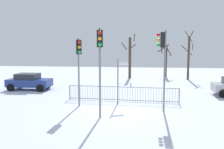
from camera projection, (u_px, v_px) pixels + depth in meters
name	position (u px, v px, depth m)	size (l,w,h in m)	color
ground_plane	(119.00, 111.00, 14.57)	(60.00, 60.00, 0.00)	silver
traffic_light_foreground_left	(100.00, 53.00, 12.72)	(0.35, 0.56, 4.86)	slate
traffic_light_foreground_right	(79.00, 57.00, 15.36)	(0.40, 0.53, 4.41)	slate
traffic_light_rear_left	(163.00, 53.00, 14.20)	(0.57, 0.33, 4.83)	slate
direction_sign_post	(119.00, 79.00, 16.35)	(0.75, 0.32, 3.08)	slate
pedestrian_guard_railing	(122.00, 94.00, 17.05)	(7.87, 0.51, 1.07)	slate
car_blue_far	(29.00, 81.00, 21.64)	(3.80, 1.93, 1.47)	navy
bare_tree_left	(130.00, 57.00, 29.27)	(1.81, 1.80, 5.36)	#473828
bare_tree_centre	(189.00, 56.00, 27.98)	(1.43, 1.43, 5.69)	#473828
bare_tree_right	(165.00, 59.00, 30.62)	(1.77, 1.79, 4.22)	#473828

